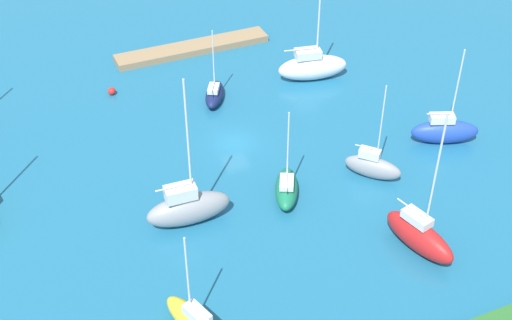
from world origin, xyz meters
name	(u,v)px	position (x,y,z in m)	size (l,w,h in m)	color
water	(235,143)	(0.00, 0.00, 0.00)	(160.00, 160.00, 0.00)	#1E668C
pier_dock	(192,48)	(-2.36, -19.30, 0.39)	(18.50, 2.89, 0.79)	#997A56
sailboat_navy_east_end	(214,94)	(-0.88, -7.94, 0.86)	(4.02, 5.30, 8.12)	#141E4C
sailboat_gray_off_beacon	(372,166)	(-9.51, 9.83, 1.19)	(4.75, 4.93, 9.76)	gray
sailboat_white_by_breakwater	(312,66)	(-12.50, -8.00, 1.53)	(8.16, 4.18, 12.63)	white
sailboat_red_along_channel	(419,235)	(-8.07, 19.36, 1.43)	(3.62, 7.10, 13.32)	red
sailboat_blue_west_end	(445,131)	(-18.72, 7.93, 1.33)	(6.82, 4.28, 10.13)	#2347B2
sailboat_green_center_basin	(286,188)	(-1.12, 9.30, 0.95)	(4.28, 5.86, 8.71)	#19724C
sailboat_gray_mid_basin	(188,207)	(7.84, 8.97, 1.60)	(7.30, 2.73, 13.86)	gray
mooring_buoy_red	(112,91)	(8.84, -13.53, 0.42)	(0.84, 0.84, 0.84)	red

